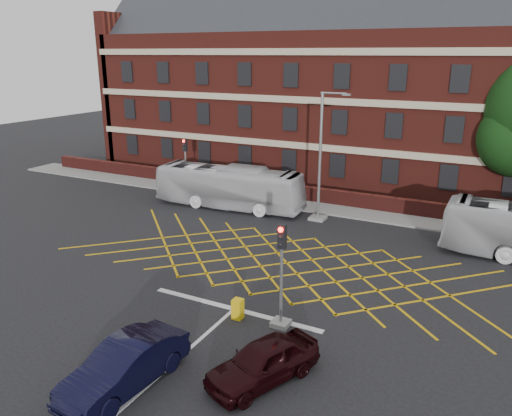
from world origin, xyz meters
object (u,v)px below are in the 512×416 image
at_px(traffic_light_far, 186,171).
at_px(direction_signs, 193,174).
at_px(traffic_light_near, 281,286).
at_px(car_maroon, 263,361).
at_px(utility_cabinet, 238,309).
at_px(bus_left, 229,187).
at_px(car_navy, 125,366).
at_px(street_lamp, 320,179).

distance_m(traffic_light_far, direction_signs, 0.87).
relative_size(traffic_light_near, direction_signs, 1.94).
xyz_separation_m(car_maroon, traffic_light_near, (-0.91, 3.41, 1.07)).
bearing_deg(utility_cabinet, bus_left, 121.49).
bearing_deg(traffic_light_far, car_navy, -60.04).
bearing_deg(direction_signs, traffic_light_near, -46.37).
relative_size(bus_left, traffic_light_far, 2.49).
xyz_separation_m(car_navy, utility_cabinet, (1.12, 5.48, -0.34)).
relative_size(car_navy, car_maroon, 1.14).
bearing_deg(car_navy, car_maroon, 36.48).
relative_size(bus_left, direction_signs, 4.83).
relative_size(bus_left, street_lamp, 1.30).
xyz_separation_m(traffic_light_near, direction_signs, (-14.50, 15.21, -0.39)).
relative_size(bus_left, car_maroon, 2.59).
distance_m(street_lamp, direction_signs, 11.47).
bearing_deg(bus_left, street_lamp, -90.69).
bearing_deg(traffic_light_far, car_maroon, -49.07).
height_order(direction_signs, utility_cabinet, direction_signs).
height_order(car_maroon, direction_signs, direction_signs).
bearing_deg(direction_signs, street_lamp, -10.20).
height_order(car_maroon, utility_cabinet, car_maroon).
xyz_separation_m(traffic_light_far, utility_cabinet, (12.76, -14.72, -1.33)).
relative_size(traffic_light_near, street_lamp, 0.52).
height_order(bus_left, utility_cabinet, bus_left).
distance_m(bus_left, traffic_light_far, 4.95).
distance_m(bus_left, traffic_light_near, 16.23).
xyz_separation_m(street_lamp, direction_signs, (-11.21, 2.02, -1.37)).
bearing_deg(car_maroon, utility_cabinet, 154.85).
bearing_deg(bus_left, direction_signs, 59.91).
xyz_separation_m(car_maroon, traffic_light_far, (-15.47, 17.84, 1.07)).
relative_size(car_navy, street_lamp, 0.57).
bearing_deg(traffic_light_near, bus_left, 127.44).
relative_size(car_maroon, street_lamp, 0.50).
xyz_separation_m(car_navy, car_maroon, (3.83, 2.36, -0.07)).
relative_size(traffic_light_far, utility_cabinet, 4.97).
height_order(bus_left, car_navy, bus_left).
bearing_deg(traffic_light_far, traffic_light_near, -44.75).
height_order(traffic_light_near, traffic_light_far, same).
distance_m(traffic_light_near, street_lamp, 13.64).
bearing_deg(utility_cabinet, car_maroon, -49.01).
bearing_deg(car_maroon, car_navy, -124.50).
xyz_separation_m(bus_left, car_navy, (6.95, -18.65, -0.71)).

